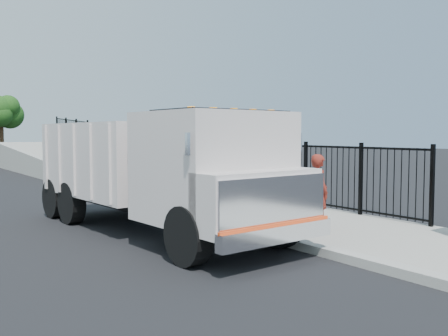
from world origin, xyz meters
TOP-DOWN VIEW (x-y plane):
  - ground at (0.00, 0.00)m, footprint 120.00×120.00m
  - sidewalk at (1.93, -2.00)m, footprint 3.55×12.00m
  - curb at (0.00, -2.00)m, footprint 0.30×12.00m
  - ramp at (2.12, 16.00)m, footprint 3.95×24.06m
  - iron_fence at (3.55, 12.00)m, footprint 0.10×28.00m
  - truck at (-1.52, 1.36)m, footprint 2.99×7.89m
  - worker at (1.27, -0.75)m, footprint 0.55×0.68m
  - debris at (2.61, 1.18)m, footprint 0.41×0.41m
  - tree_1 at (2.46, 38.59)m, footprint 2.24×2.24m

SIDE VIEW (x-z plane):
  - ground at x=0.00m, z-range 0.00..0.00m
  - ramp at x=2.12m, z-range -1.60..1.60m
  - sidewalk at x=1.93m, z-range 0.00..0.12m
  - curb at x=0.00m, z-range 0.00..0.16m
  - debris at x=2.61m, z-range 0.12..0.22m
  - iron_fence at x=3.55m, z-range 0.00..1.80m
  - worker at x=1.27m, z-range 0.12..1.76m
  - truck at x=-1.52m, z-range 0.17..2.82m
  - tree_1 at x=2.46m, z-range 1.36..6.47m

